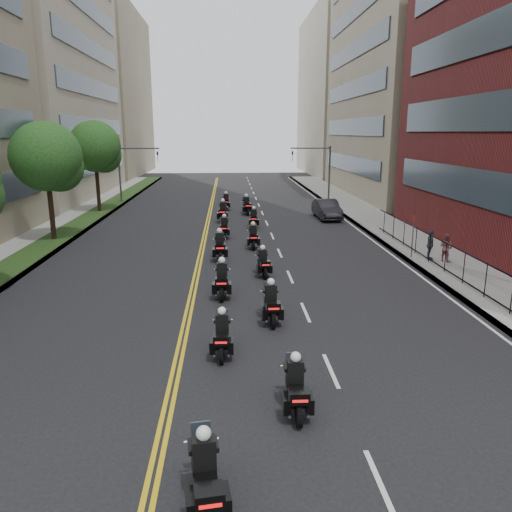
{
  "coord_description": "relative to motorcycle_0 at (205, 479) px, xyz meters",
  "views": [
    {
      "loc": [
        0.18,
        -8.57,
        6.98
      ],
      "look_at": [
        1.39,
        12.85,
        1.63
      ],
      "focal_mm": 35.0,
      "sensor_mm": 36.0,
      "label": 1
    }
  ],
  "objects": [
    {
      "name": "ground",
      "position": [
        0.32,
        0.47,
        -0.66
      ],
      "size": [
        160.0,
        160.0,
        0.0
      ],
      "primitive_type": "plane",
      "color": "black",
      "rests_on": "ground"
    },
    {
      "name": "sidewalk_right",
      "position": [
        12.32,
        25.47,
        -0.59
      ],
      "size": [
        4.0,
        90.0,
        0.15
      ],
      "primitive_type": "cube",
      "color": "gray",
      "rests_on": "ground"
    },
    {
      "name": "sidewalk_left",
      "position": [
        -11.68,
        25.47,
        -0.59
      ],
      "size": [
        4.0,
        90.0,
        0.15
      ],
      "primitive_type": "cube",
      "color": "gray",
      "rests_on": "ground"
    },
    {
      "name": "grass_strip",
      "position": [
        -10.88,
        25.47,
        -0.49
      ],
      "size": [
        2.0,
        90.0,
        0.04
      ],
      "primitive_type": "cube",
      "color": "#1A3613",
      "rests_on": "sidewalk_left"
    },
    {
      "name": "building_right_tan",
      "position": [
        21.79,
        48.47,
        14.34
      ],
      "size": [
        15.11,
        28.0,
        30.0
      ],
      "color": "gray",
      "rests_on": "ground"
    },
    {
      "name": "building_right_far",
      "position": [
        21.82,
        78.47,
        12.34
      ],
      "size": [
        15.0,
        28.0,
        26.0
      ],
      "primitive_type": "cube",
      "color": "#A39383",
      "rests_on": "ground"
    },
    {
      "name": "building_left_mid",
      "position": [
        -21.66,
        48.47,
        16.34
      ],
      "size": [
        16.11,
        28.0,
        34.0
      ],
      "color": "#A39383",
      "rests_on": "ground"
    },
    {
      "name": "building_left_far",
      "position": [
        -21.68,
        78.47,
        12.34
      ],
      "size": [
        16.0,
        28.0,
        26.0
      ],
      "primitive_type": "cube",
      "color": "gray",
      "rests_on": "ground"
    },
    {
      "name": "iron_fence",
      "position": [
        11.32,
        12.47,
        0.24
      ],
      "size": [
        0.05,
        28.0,
        1.5
      ],
      "color": "black",
      "rests_on": "sidewalk_right"
    },
    {
      "name": "street_trees",
      "position": [
        -10.73,
        19.08,
        4.47
      ],
      "size": [
        4.4,
        38.4,
        7.98
      ],
      "color": "black",
      "rests_on": "ground"
    },
    {
      "name": "traffic_signal_right",
      "position": [
        9.85,
        42.47,
        3.03
      ],
      "size": [
        4.09,
        0.2,
        5.6
      ],
      "color": "#3F3F44",
      "rests_on": "ground"
    },
    {
      "name": "traffic_signal_left",
      "position": [
        -9.22,
        42.47,
        3.03
      ],
      "size": [
        4.09,
        0.2,
        5.6
      ],
      "color": "#3F3F44",
      "rests_on": "ground"
    },
    {
      "name": "motorcycle_0",
      "position": [
        0.0,
        0.0,
        0.0
      ],
      "size": [
        0.7,
        2.27,
        1.68
      ],
      "rotation": [
        0.0,
        0.0,
        0.14
      ],
      "color": "black",
      "rests_on": "ground"
    },
    {
      "name": "motorcycle_1",
      "position": [
        2.15,
        3.31,
        -0.04
      ],
      "size": [
        0.49,
        2.15,
        1.58
      ],
      "rotation": [
        0.0,
        0.0,
        -0.01
      ],
      "color": "black",
      "rests_on": "ground"
    },
    {
      "name": "motorcycle_2",
      "position": [
        0.25,
        6.8,
        -0.04
      ],
      "size": [
        0.49,
        2.13,
        1.57
      ],
      "rotation": [
        0.0,
        0.0,
        -0.03
      ],
      "color": "black",
      "rests_on": "ground"
    },
    {
      "name": "motorcycle_3",
      "position": [
        2.07,
        9.6,
        -0.01
      ],
      "size": [
        0.52,
        2.25,
        1.66
      ],
      "rotation": [
        0.0,
        0.0,
        0.02
      ],
      "color": "black",
      "rests_on": "ground"
    },
    {
      "name": "motorcycle_4",
      "position": [
        0.19,
        12.68,
        0.02
      ],
      "size": [
        0.54,
        2.35,
        1.74
      ],
      "rotation": [
        0.0,
        0.0,
        -0.01
      ],
      "color": "black",
      "rests_on": "ground"
    },
    {
      "name": "motorcycle_5",
      "position": [
        2.2,
        15.79,
        -0.06
      ],
      "size": [
        0.56,
        2.09,
        1.54
      ],
      "rotation": [
        0.0,
        0.0,
        0.09
      ],
      "color": "black",
      "rests_on": "ground"
    },
    {
      "name": "motorcycle_6",
      "position": [
        0.01,
        19.1,
        0.04
      ],
      "size": [
        0.57,
        2.42,
        1.78
      ],
      "rotation": [
        0.0,
        0.0,
        0.04
      ],
      "color": "black",
      "rests_on": "ground"
    },
    {
      "name": "motorcycle_7",
      "position": [
        2.02,
        21.96,
        -0.02
      ],
      "size": [
        0.51,
        2.21,
        1.63
      ],
      "rotation": [
        0.0,
        0.0,
        -0.01
      ],
      "color": "black",
      "rests_on": "ground"
    },
    {
      "name": "motorcycle_8",
      "position": [
        0.23,
        25.08,
        -0.03
      ],
      "size": [
        0.54,
        2.19,
        1.62
      ],
      "rotation": [
        0.0,
        0.0,
        -0.06
      ],
      "color": "black",
      "rests_on": "ground"
    },
    {
      "name": "motorcycle_9",
      "position": [
        2.42,
        28.65,
        -0.03
      ],
      "size": [
        0.51,
        2.18,
        1.61
      ],
      "rotation": [
        0.0,
        0.0,
        -0.04
      ],
      "color": "black",
      "rests_on": "ground"
    },
    {
      "name": "motorcycle_10",
      "position": [
        0.08,
        31.46,
        0.05
      ],
      "size": [
        0.61,
        2.46,
        1.82
      ],
      "rotation": [
        0.0,
        0.0,
        -0.06
      ],
      "color": "black",
      "rests_on": "ground"
    },
    {
      "name": "motorcycle_11",
      "position": [
        2.1,
        34.83,
        0.04
      ],
      "size": [
        0.69,
        2.41,
        1.78
      ],
      "rotation": [
        0.0,
        0.0,
        0.11
      ],
      "color": "black",
      "rests_on": "ground"
    },
    {
      "name": "motorcycle_12",
      "position": [
        0.32,
        37.57,
        0.01
      ],
      "size": [
        0.55,
        2.31,
        1.7
      ],
      "rotation": [
        0.0,
        0.0,
        -0.05
      ],
      "color": "black",
      "rests_on": "ground"
    },
    {
      "name": "parked_sedan",
      "position": [
        8.64,
        32.33,
        0.12
      ],
      "size": [
        1.86,
        4.81,
        1.56
      ],
      "primitive_type": "imported",
      "rotation": [
        0.0,
        0.0,
        0.04
      ],
      "color": "black",
      "rests_on": "ground"
    },
    {
      "name": "pedestrian_b",
      "position": [
        12.23,
        17.51,
        0.26
      ],
      "size": [
        0.89,
        0.95,
        1.55
      ],
      "primitive_type": "imported",
      "rotation": [
        0.0,
        0.0,
        2.12
      ],
      "color": "#8F4E53",
      "rests_on": "sidewalk_right"
    },
    {
      "name": "pedestrian_c",
      "position": [
        11.52,
        17.91,
        0.31
      ],
      "size": [
        0.65,
        1.04,
        1.65
      ],
      "primitive_type": "imported",
      "rotation": [
        0.0,
        0.0,
        1.3
      ],
      "color": "#44454C",
      "rests_on": "sidewalk_right"
    }
  ]
}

